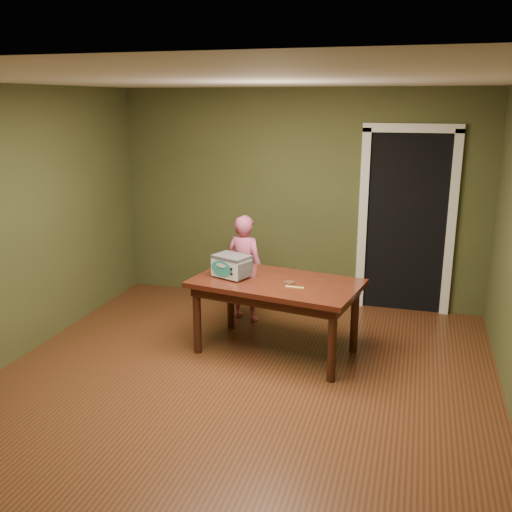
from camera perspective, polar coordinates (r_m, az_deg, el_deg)
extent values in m
plane|color=brown|center=(5.12, -2.09, -13.31)|extent=(5.00, 5.00, 0.00)
cube|color=#464A27|center=(7.00, 4.20, 5.83)|extent=(4.50, 0.02, 2.60)
cube|color=#464A27|center=(2.54, -20.69, -12.72)|extent=(4.50, 0.02, 2.60)
cube|color=#464A27|center=(5.74, -24.13, 2.41)|extent=(0.02, 5.00, 2.60)
cube|color=white|center=(4.49, -2.43, 17.22)|extent=(4.50, 5.00, 0.02)
cube|color=black|center=(7.20, 14.86, 3.59)|extent=(0.90, 0.60, 2.10)
cube|color=black|center=(6.89, 14.78, 3.09)|extent=(0.90, 0.02, 2.10)
cube|color=white|center=(6.90, 10.62, 3.36)|extent=(0.10, 0.06, 2.20)
cube|color=white|center=(6.89, 18.93, 2.75)|extent=(0.10, 0.06, 2.20)
cube|color=white|center=(6.74, 15.42, 12.24)|extent=(1.10, 0.06, 0.10)
cube|color=#37160C|center=(5.57, 2.05, -2.75)|extent=(1.73, 1.16, 0.05)
cube|color=black|center=(5.59, 2.04, -3.48)|extent=(1.59, 1.02, 0.10)
cylinder|color=black|center=(5.71, -5.91, -6.34)|extent=(0.08, 0.08, 0.70)
cylinder|color=black|center=(6.28, -2.55, -4.24)|extent=(0.08, 0.08, 0.70)
cylinder|color=black|center=(5.16, 7.61, -8.83)|extent=(0.08, 0.08, 0.70)
cylinder|color=black|center=(5.78, 9.83, -6.22)|extent=(0.08, 0.08, 0.70)
cylinder|color=#4C4F54|center=(5.70, -4.10, -2.00)|extent=(0.02, 0.02, 0.01)
cylinder|color=#4C4F54|center=(5.83, -2.91, -1.58)|extent=(0.02, 0.02, 0.01)
cylinder|color=#4C4F54|center=(5.52, -1.93, -2.53)|extent=(0.02, 0.02, 0.01)
cylinder|color=#4C4F54|center=(5.66, -0.76, -2.08)|extent=(0.02, 0.02, 0.01)
cube|color=white|center=(5.65, -2.45, -1.06)|extent=(0.40, 0.35, 0.19)
cube|color=#4C4F54|center=(5.62, -2.46, -0.07)|extent=(0.41, 0.35, 0.03)
cube|color=#4C4F54|center=(5.76, -3.79, -0.75)|extent=(0.09, 0.21, 0.15)
cube|color=#4C4F54|center=(5.54, -1.05, -1.37)|extent=(0.09, 0.21, 0.15)
ellipsoid|color=teal|center=(5.57, -3.49, -1.29)|extent=(0.24, 0.10, 0.16)
cylinder|color=black|center=(5.49, -2.48, -1.32)|extent=(0.03, 0.02, 0.02)
cylinder|color=black|center=(5.50, -2.48, -1.80)|extent=(0.02, 0.02, 0.02)
cylinder|color=silver|center=(5.47, 3.34, -2.69)|extent=(0.10, 0.10, 0.02)
cylinder|color=#482718|center=(5.47, 3.34, -2.62)|extent=(0.09, 0.09, 0.01)
cube|color=#E4D363|center=(5.37, 3.89, -3.12)|extent=(0.18, 0.03, 0.01)
imported|color=#CA537B|center=(6.46, -1.12, -1.20)|extent=(0.51, 0.40, 1.22)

